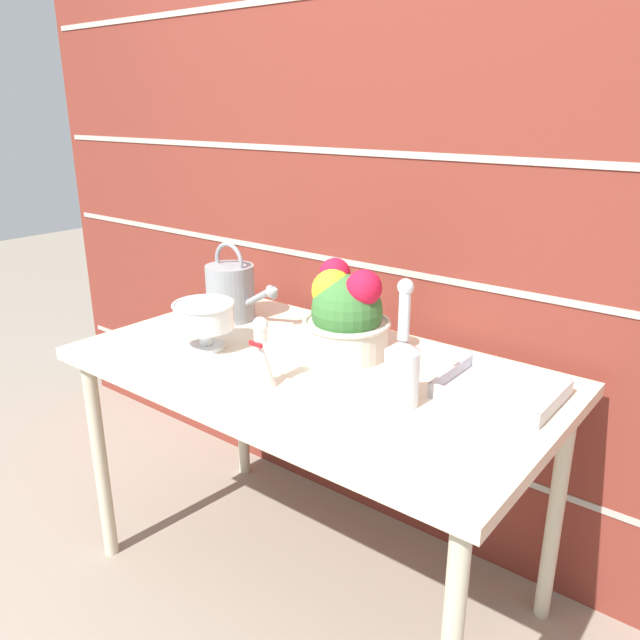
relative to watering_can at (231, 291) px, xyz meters
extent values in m
plane|color=gray|center=(0.46, -0.14, -0.84)|extent=(12.00, 12.00, 0.00)
cube|color=maroon|center=(0.46, 0.33, 0.26)|extent=(3.60, 0.08, 2.20)
cube|color=#A8A399|center=(0.46, 0.28, -0.50)|extent=(3.53, 0.00, 0.02)
cube|color=#A8A399|center=(0.46, 0.28, 0.08)|extent=(3.53, 0.00, 0.02)
cube|color=#A8A399|center=(0.46, 0.28, 0.44)|extent=(3.53, 0.00, 0.02)
cube|color=beige|center=(0.46, -0.14, -0.11)|extent=(1.35, 0.75, 0.04)
cylinder|color=beige|center=(-0.16, -0.45, -0.48)|extent=(0.04, 0.04, 0.70)
cylinder|color=beige|center=(-0.16, 0.17, -0.48)|extent=(0.04, 0.04, 0.70)
cylinder|color=beige|center=(1.07, 0.17, -0.48)|extent=(0.04, 0.04, 0.70)
cylinder|color=gray|center=(0.00, 0.00, -0.01)|extent=(0.16, 0.16, 0.18)
cylinder|color=gray|center=(0.13, 0.00, 0.00)|extent=(0.14, 0.02, 0.09)
cone|color=gray|center=(0.20, 0.00, 0.04)|extent=(0.05, 0.05, 0.06)
torus|color=gray|center=(0.00, 0.00, 0.10)|extent=(0.13, 0.01, 0.13)
cylinder|color=silver|center=(0.13, -0.24, -0.09)|extent=(0.11, 0.11, 0.01)
cylinder|color=silver|center=(0.13, -0.24, -0.06)|extent=(0.04, 0.04, 0.05)
sphere|color=silver|center=(0.13, -0.24, -0.06)|extent=(0.05, 0.05, 0.05)
cylinder|color=silver|center=(0.13, -0.24, 0.00)|extent=(0.17, 0.17, 0.07)
torus|color=silver|center=(0.13, -0.24, 0.04)|extent=(0.18, 0.18, 0.01)
cylinder|color=beige|center=(0.48, -0.02, -0.05)|extent=(0.24, 0.24, 0.10)
torus|color=beige|center=(0.48, -0.02, 0.00)|extent=(0.25, 0.25, 0.01)
sphere|color=#387033|center=(0.48, -0.02, 0.04)|extent=(0.20, 0.20, 0.20)
sphere|color=yellow|center=(0.44, -0.03, 0.09)|extent=(0.12, 0.12, 0.12)
sphere|color=red|center=(0.42, 0.01, 0.12)|extent=(0.09, 0.09, 0.09)
sphere|color=red|center=(0.54, -0.02, 0.11)|extent=(0.10, 0.10, 0.10)
cylinder|color=silver|center=(0.78, -0.20, -0.03)|extent=(0.08, 0.08, 0.14)
cone|color=silver|center=(0.78, -0.20, 0.05)|extent=(0.08, 0.08, 0.03)
cylinder|color=silver|center=(0.78, -0.20, 0.13)|extent=(0.03, 0.03, 0.11)
sphere|color=silver|center=(0.78, -0.20, 0.20)|extent=(0.04, 0.04, 0.04)
cone|color=white|center=(0.44, -0.33, -0.04)|extent=(0.07, 0.07, 0.12)
cylinder|color=white|center=(0.44, -0.33, 0.05)|extent=(0.03, 0.03, 0.04)
sphere|color=white|center=(0.44, -0.33, 0.07)|extent=(0.04, 0.04, 0.04)
cube|color=red|center=(0.44, -0.35, 0.02)|extent=(0.04, 0.01, 0.01)
cube|color=#B7B7BC|center=(0.95, 0.00, -0.09)|extent=(0.27, 0.23, 0.01)
cube|color=#B7B7BC|center=(0.95, -0.12, -0.08)|extent=(0.27, 0.01, 0.04)
cube|color=#B7B7BC|center=(0.95, 0.11, -0.08)|extent=(0.27, 0.01, 0.04)
cube|color=#B7B7BC|center=(0.81, 0.00, -0.08)|extent=(0.01, 0.23, 0.04)
cube|color=#B7B7BC|center=(1.08, 0.00, -0.08)|extent=(0.01, 0.23, 0.04)
camera|label=1|loc=(1.46, -1.37, 0.58)|focal=35.00mm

